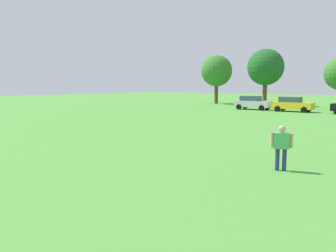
# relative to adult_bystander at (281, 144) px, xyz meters

# --- Properties ---
(ground_plane) EXTENTS (160.00, 160.00, 0.00)m
(ground_plane) POSITION_rel_adult_bystander_xyz_m (-7.12, 16.85, -0.97)
(ground_plane) COLOR #4C9338
(adult_bystander) EXTENTS (0.75, 0.45, 1.64)m
(adult_bystander) POSITION_rel_adult_bystander_xyz_m (0.00, 0.00, 0.00)
(adult_bystander) COLOR navy
(adult_bystander) RESTS_ON ground
(parked_car_silver_0) EXTENTS (4.30, 2.02, 1.68)m
(parked_car_silver_0) POSITION_rel_adult_bystander_xyz_m (-13.41, 28.10, -0.12)
(parked_car_silver_0) COLOR silver
(parked_car_silver_0) RESTS_ON ground
(parked_car_yellow_1) EXTENTS (4.30, 2.02, 1.68)m
(parked_car_yellow_1) POSITION_rel_adult_bystander_xyz_m (-8.46, 27.76, -0.12)
(parked_car_yellow_1) COLOR yellow
(parked_car_yellow_1) RESTS_ON ground
(tree_far_left) EXTENTS (4.95, 4.95, 7.71)m
(tree_far_left) POSITION_rel_adult_bystander_xyz_m (-23.68, 37.32, 4.23)
(tree_far_left) COLOR brown
(tree_far_left) RESTS_ON ground
(tree_left) EXTENTS (5.25, 5.25, 8.18)m
(tree_left) POSITION_rel_adult_bystander_xyz_m (-15.44, 36.96, 4.55)
(tree_left) COLOR brown
(tree_left) RESTS_ON ground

